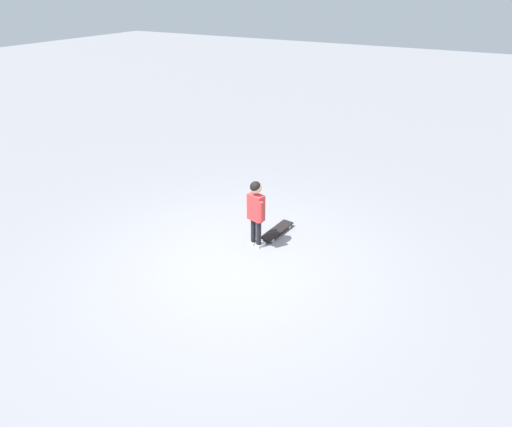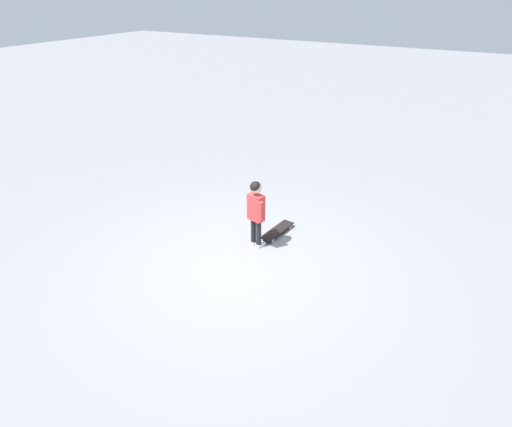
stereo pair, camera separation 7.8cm
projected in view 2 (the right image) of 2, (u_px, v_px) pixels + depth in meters
ground_plane at (237, 265)px, 6.27m from camera, size 50.00×50.00×0.00m
child_person at (256, 207)px, 6.43m from camera, size 0.32×0.29×1.06m
skateboard at (277, 231)px, 7.02m from camera, size 0.25×0.73×0.07m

